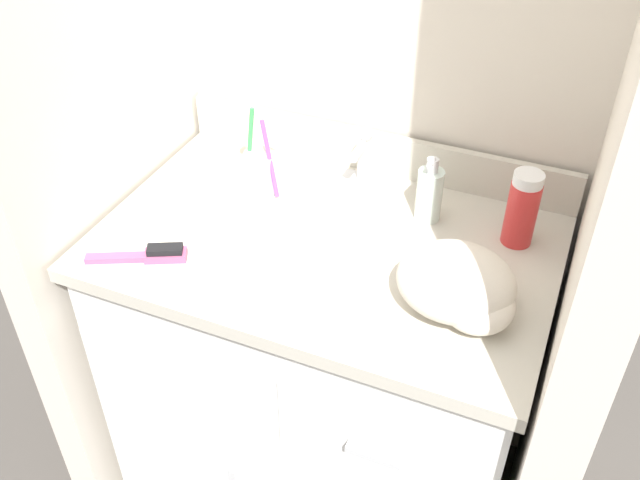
{
  "coord_description": "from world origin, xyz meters",
  "views": [
    {
      "loc": [
        0.42,
        -1.0,
        1.65
      ],
      "look_at": [
        0.0,
        -0.03,
        0.81
      ],
      "focal_mm": 40.0,
      "sensor_mm": 36.0,
      "label": 1
    }
  ],
  "objects_px": {
    "toothbrush_cup": "(261,170)",
    "hand_towel": "(461,286)",
    "shaving_cream_can": "(522,209)",
    "hairbrush": "(151,255)",
    "soap_dispenser": "(429,193)"
  },
  "relations": [
    {
      "from": "toothbrush_cup",
      "to": "hand_towel",
      "type": "xyz_separation_m",
      "value": [
        0.47,
        -0.19,
        -0.0
      ]
    },
    {
      "from": "toothbrush_cup",
      "to": "shaving_cream_can",
      "type": "distance_m",
      "value": 0.53
    },
    {
      "from": "toothbrush_cup",
      "to": "hairbrush",
      "type": "distance_m",
      "value": 0.3
    },
    {
      "from": "shaving_cream_can",
      "to": "hairbrush",
      "type": "relative_size",
      "value": 0.85
    },
    {
      "from": "soap_dispenser",
      "to": "hairbrush",
      "type": "height_order",
      "value": "soap_dispenser"
    },
    {
      "from": "soap_dispenser",
      "to": "shaving_cream_can",
      "type": "distance_m",
      "value": 0.18
    },
    {
      "from": "soap_dispenser",
      "to": "shaving_cream_can",
      "type": "bearing_deg",
      "value": -2.06
    },
    {
      "from": "hairbrush",
      "to": "hand_towel",
      "type": "relative_size",
      "value": 0.86
    },
    {
      "from": "shaving_cream_can",
      "to": "hairbrush",
      "type": "xyz_separation_m",
      "value": [
        -0.62,
        -0.32,
        -0.07
      ]
    },
    {
      "from": "toothbrush_cup",
      "to": "hairbrush",
      "type": "xyz_separation_m",
      "value": [
        -0.09,
        -0.29,
        -0.04
      ]
    },
    {
      "from": "toothbrush_cup",
      "to": "hand_towel",
      "type": "relative_size",
      "value": 0.97
    },
    {
      "from": "soap_dispenser",
      "to": "shaving_cream_can",
      "type": "relative_size",
      "value": 0.93
    },
    {
      "from": "soap_dispenser",
      "to": "hairbrush",
      "type": "relative_size",
      "value": 0.79
    },
    {
      "from": "shaving_cream_can",
      "to": "hand_towel",
      "type": "distance_m",
      "value": 0.24
    },
    {
      "from": "soap_dispenser",
      "to": "hairbrush",
      "type": "bearing_deg",
      "value": -143.02
    }
  ]
}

